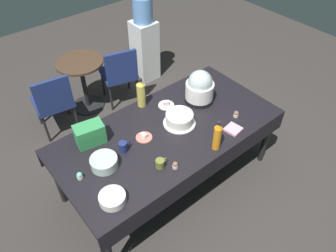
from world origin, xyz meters
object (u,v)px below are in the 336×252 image
Objects in this scene: potluck_table at (168,134)px; soda_bottle_ginger_ale at (141,93)px; dessert_plate_cream at (166,105)px; dessert_plate_sage at (198,83)px; dessert_plate_coral at (144,137)px; maroon_chair_right at (120,72)px; frosted_layer_cake at (180,119)px; soda_carton at (90,134)px; cupcake_mint at (80,176)px; slow_cooker at (200,88)px; cupcake_lemon at (236,114)px; soda_bottle_orange_juice at (217,136)px; glass_salad_bowl at (104,162)px; water_cooler at (144,42)px; coffee_mug_navy at (123,147)px; round_cafe_table at (82,76)px; maroon_chair_left at (53,100)px; ceramic_snack_bowl at (112,198)px; cupcake_rose at (175,165)px; coffee_mug_olive at (160,163)px.

soda_bottle_ginger_ale is at bearing 86.63° from potluck_table.
dessert_plate_sage is at bearing 8.28° from dessert_plate_cream.
dessert_plate_coral is 0.18× the size of maroon_chair_right.
dessert_plate_cream is (0.08, 0.30, -0.05)m from frosted_layer_cake.
cupcake_mint is at bearing -121.68° from soda_carton.
cupcake_lemon is at bearing -76.33° from slow_cooker.
glass_salad_bowl is at bearing 152.75° from soda_bottle_orange_juice.
water_cooler reaches higher than soda_bottle_orange_juice.
cupcake_mint is 0.57× the size of coffee_mug_navy.
potluck_table is at bearing -88.31° from round_cafe_table.
maroon_chair_left is (-1.11, 1.33, -0.42)m from slow_cooker.
coffee_mug_navy is at bearing -140.38° from soda_bottle_ginger_ale.
soda_bottle_ginger_ale is at bearing -127.06° from water_cooler.
cupcake_lemon is at bearing 20.35° from soda_bottle_orange_juice.
water_cooler is (1.25, 1.71, -0.17)m from dessert_plate_coral.
maroon_chair_left is (0.28, 1.82, -0.29)m from ceramic_snack_bowl.
glass_salad_bowl reaches higher than cupcake_rose.
maroon_chair_right is at bearing 56.09° from ceramic_snack_bowl.
coffee_mug_navy is at bearing 10.24° from glass_salad_bowl.
soda_bottle_ginger_ale is (-0.62, 0.75, 0.12)m from cupcake_lemon.
dessert_plate_cream is at bearing -56.47° from maroon_chair_left.
maroon_chair_left is at bearing 129.83° from slow_cooker.
soda_bottle_orange_juice is at bearing -80.21° from soda_bottle_ginger_ale.
glass_salad_bowl is at bearing -134.24° from water_cooler.
potluck_table is at bearing 112.20° from soda_bottle_orange_juice.
cupcake_lemon is at bearing -10.61° from cupcake_mint.
potluck_table is at bearing 22.38° from ceramic_snack_bowl.
soda_carton is 0.21× the size of water_cooler.
soda_bottle_orange_juice is (-0.03, -0.75, 0.13)m from dessert_plate_cream.
slow_cooker is 1.68× the size of ceramic_snack_bowl.
coffee_mug_olive reaches higher than cupcake_lemon.
soda_bottle_orange_juice is (0.04, -0.45, 0.09)m from frosted_layer_cake.
water_cooler is (1.57, 0.30, 0.10)m from maroon_chair_left.
dessert_plate_cream is at bearing 31.19° from ceramic_snack_bowl.
frosted_layer_cake is 0.39m from dessert_plate_coral.
frosted_layer_cake is at bearing -99.12° from maroon_chair_right.
ceramic_snack_bowl is at bearing -76.10° from cupcake_mint.
round_cafe_table is at bearing 100.87° from dessert_plate_cream.
soda_bottle_ginger_ale is at bearing 99.79° from soda_bottle_orange_juice.
coffee_mug_olive reaches higher than cupcake_rose.
soda_bottle_ginger_ale is 1.26× the size of soda_carton.
round_cafe_table is at bearing 75.45° from coffee_mug_navy.
dessert_plate_coral is 0.24m from coffee_mug_navy.
dessert_plate_cream is 1.68m from water_cooler.
soda_carton is (0.06, 0.32, 0.05)m from glass_salad_bowl.
round_cafe_table is (0.19, 1.64, -0.26)m from dessert_plate_coral.
soda_carton is at bearing -113.60° from round_cafe_table.
soda_bottle_orange_juice reaches higher than cupcake_mint.
maroon_chair_right is at bearing 82.16° from dessert_plate_cream.
coffee_mug_navy is at bearing 47.08° from ceramic_snack_bowl.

